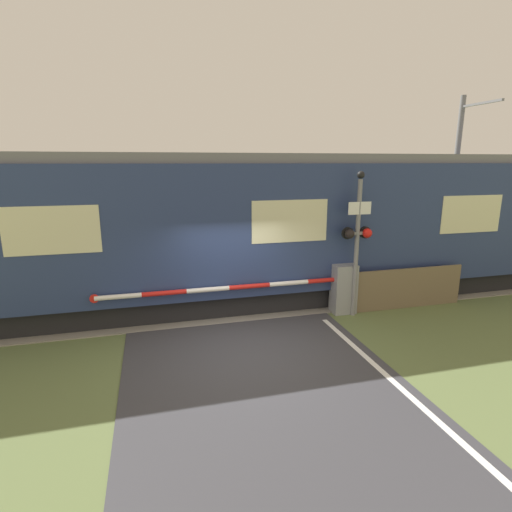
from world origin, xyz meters
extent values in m
plane|color=#5B6B3D|center=(0.00, 0.00, 0.00)|extent=(80.00, 80.00, 0.00)
cube|color=gray|center=(0.00, 3.02, 0.01)|extent=(36.00, 3.20, 0.03)
cube|color=#595451|center=(0.00, 2.30, 0.08)|extent=(36.00, 0.08, 0.10)
cube|color=#595451|center=(0.00, 3.74, 0.08)|extent=(36.00, 0.08, 0.10)
cube|color=black|center=(1.48, 3.02, 0.30)|extent=(17.74, 2.51, 0.60)
cube|color=navy|center=(1.48, 3.02, 2.21)|extent=(19.28, 2.96, 3.22)
cube|color=slate|center=(1.48, 3.02, 3.94)|extent=(18.90, 2.72, 0.24)
cube|color=beige|center=(6.78, 1.53, 2.45)|extent=(1.93, 0.02, 1.03)
cube|color=beige|center=(1.48, 1.53, 2.45)|extent=(1.93, 0.02, 1.03)
cube|color=beige|center=(-3.82, 1.53, 2.45)|extent=(1.93, 0.02, 1.03)
cube|color=gray|center=(2.95, 1.42, 0.65)|extent=(0.60, 0.44, 1.30)
cylinder|color=gray|center=(2.95, 1.42, 0.92)|extent=(0.16, 0.16, 0.18)
cylinder|color=red|center=(2.44, 1.42, 0.92)|extent=(1.01, 0.11, 0.11)
cylinder|color=white|center=(1.43, 1.42, 0.92)|extent=(1.01, 0.11, 0.11)
cylinder|color=red|center=(0.42, 1.42, 0.92)|extent=(1.01, 0.11, 0.11)
cylinder|color=white|center=(-0.58, 1.42, 0.92)|extent=(1.01, 0.11, 0.11)
cylinder|color=red|center=(-1.59, 1.42, 0.92)|extent=(1.01, 0.11, 0.11)
cylinder|color=white|center=(-2.60, 1.42, 0.92)|extent=(1.01, 0.11, 0.11)
cylinder|color=red|center=(-3.11, 1.42, 0.92)|extent=(0.20, 0.02, 0.20)
cylinder|color=gray|center=(3.12, 1.18, 1.73)|extent=(0.11, 0.11, 3.46)
cube|color=gray|center=(3.12, 1.18, 2.14)|extent=(0.60, 0.07, 0.07)
sphere|color=black|center=(2.88, 1.13, 2.14)|extent=(0.24, 0.24, 0.24)
sphere|color=red|center=(3.36, 1.13, 2.14)|extent=(0.24, 0.24, 0.24)
cylinder|color=black|center=(2.88, 1.24, 2.14)|extent=(0.30, 0.06, 0.30)
cylinder|color=black|center=(3.36, 1.24, 2.14)|extent=(0.30, 0.06, 0.30)
cube|color=white|center=(3.12, 1.14, 2.77)|extent=(0.60, 0.02, 0.31)
sphere|color=black|center=(3.12, 1.18, 3.56)|extent=(0.18, 0.18, 0.18)
cylinder|color=slate|center=(9.59, 5.58, 3.13)|extent=(0.20, 0.20, 6.25)
cube|color=slate|center=(9.59, 4.68, 5.85)|extent=(0.10, 1.80, 0.08)
cube|color=#726047|center=(4.66, 1.29, 0.55)|extent=(3.51, 0.06, 1.10)
camera|label=1|loc=(-1.78, -7.57, 3.85)|focal=28.00mm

